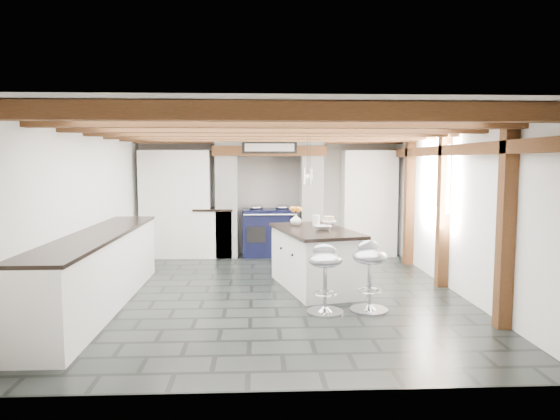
{
  "coord_description": "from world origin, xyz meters",
  "views": [
    {
      "loc": [
        -0.23,
        -6.75,
        1.8
      ],
      "look_at": [
        0.1,
        0.4,
        1.1
      ],
      "focal_mm": 32.0,
      "sensor_mm": 36.0,
      "label": 1
    }
  ],
  "objects_px": {
    "kitchen_island": "(315,258)",
    "bar_stool_far": "(325,271)",
    "range_cooker": "(269,231)",
    "bar_stool_near": "(369,268)"
  },
  "relations": [
    {
      "from": "kitchen_island",
      "to": "bar_stool_far",
      "type": "distance_m",
      "value": 1.19
    },
    {
      "from": "range_cooker",
      "to": "bar_stool_far",
      "type": "xyz_separation_m",
      "value": [
        0.57,
        -3.67,
        0.04
      ]
    },
    {
      "from": "range_cooker",
      "to": "kitchen_island",
      "type": "height_order",
      "value": "kitchen_island"
    },
    {
      "from": "range_cooker",
      "to": "bar_stool_near",
      "type": "distance_m",
      "value": 3.78
    },
    {
      "from": "bar_stool_far",
      "to": "range_cooker",
      "type": "bearing_deg",
      "value": 112.0
    },
    {
      "from": "bar_stool_near",
      "to": "kitchen_island",
      "type": "bearing_deg",
      "value": 90.07
    },
    {
      "from": "range_cooker",
      "to": "bar_stool_far",
      "type": "distance_m",
      "value": 3.71
    },
    {
      "from": "range_cooker",
      "to": "bar_stool_near",
      "type": "height_order",
      "value": "range_cooker"
    },
    {
      "from": "range_cooker",
      "to": "bar_stool_far",
      "type": "bearing_deg",
      "value": -81.12
    },
    {
      "from": "bar_stool_near",
      "to": "bar_stool_far",
      "type": "distance_m",
      "value": 0.54
    }
  ]
}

